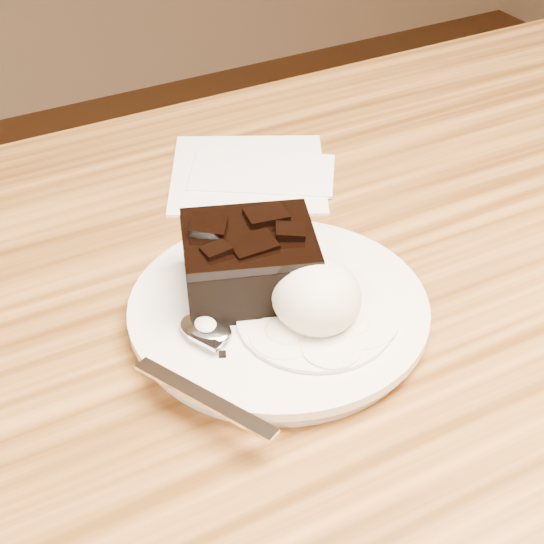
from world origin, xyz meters
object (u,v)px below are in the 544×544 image
plate (278,313)px  napkin (248,172)px  spoon (206,330)px  ice_cream_scoop (316,296)px  brownie (250,265)px

plate → napkin: bearing=68.7°
spoon → plate: bearing=-19.4°
plate → ice_cream_scoop: (0.01, -0.03, 0.03)m
brownie → napkin: 0.20m
plate → spoon: 0.06m
ice_cream_scoop → spoon: size_ratio=0.41×
spoon → napkin: bearing=30.3°
ice_cream_scoop → napkin: 0.24m
spoon → napkin: size_ratio=1.14×
plate → spoon: bearing=-173.7°
spoon → napkin: (0.14, 0.21, -0.02)m
ice_cream_scoop → napkin: size_ratio=0.46×
spoon → ice_cream_scoop: bearing=-42.4°
brownie → napkin: size_ratio=0.65×
plate → brownie: brownie is taller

